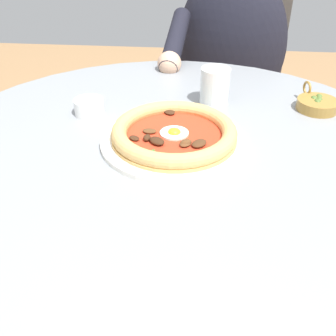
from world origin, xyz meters
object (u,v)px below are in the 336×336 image
Objects in this scene: olive_pan at (317,104)px; dining_table at (172,209)px; ramekin_capers at (89,106)px; water_glass at (215,89)px; diner_person at (226,96)px; pizza_on_plate at (173,135)px; cafe_chair_diner at (231,85)px.

dining_table is at bearing -56.11° from olive_pan.
water_glass is at bearing 106.48° from ramekin_capers.
dining_table is at bearing -10.93° from diner_person.
dining_table is 3.57× the size of pizza_on_plate.
dining_table is 0.31m from water_glass.
cafe_chair_diner is at bearing 168.25° from diner_person.
water_glass is at bearing -6.75° from diner_person.
diner_person is at bearing 169.07° from dining_table.
olive_pan is at bearing 19.80° from diner_person.
water_glass is (-0.23, 0.08, 0.19)m from dining_table.
water_glass reaches higher than pizza_on_plate.
cafe_chair_diner is at bearing 168.40° from pizza_on_plate.
water_glass is at bearing -7.86° from cafe_chair_diner.
olive_pan is (-0.07, 0.53, -0.01)m from ramekin_capers.
cafe_chair_diner is (-0.65, -0.15, -0.22)m from olive_pan.
pizza_on_plate is at bearing -60.04° from olive_pan.
dining_table is 12.16× the size of water_glass.
ramekin_capers is 0.06× the size of diner_person.
pizza_on_plate is 4.39× the size of ramekin_capers.
cafe_chair_diner is (-0.14, 0.03, -0.01)m from diner_person.
pizza_on_plate is 0.38m from olive_pan.
dining_table is 9.04× the size of olive_pan.
olive_pan is (0.01, 0.24, -0.02)m from water_glass.
ramekin_capers is at bearing -124.86° from dining_table.
water_glass is 1.29× the size of ramekin_capers.
diner_person reaches higher than ramekin_capers.
cafe_chair_diner is at bearing 168.94° from dining_table.
cafe_chair_diner is (-0.83, 0.17, -0.22)m from pizza_on_plate.
water_glass is at bearing -92.64° from olive_pan.
olive_pan is 0.14× the size of cafe_chair_diner.
olive_pan is at bearing 123.89° from dining_table.
dining_table is at bearing 4.81° from pizza_on_plate.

